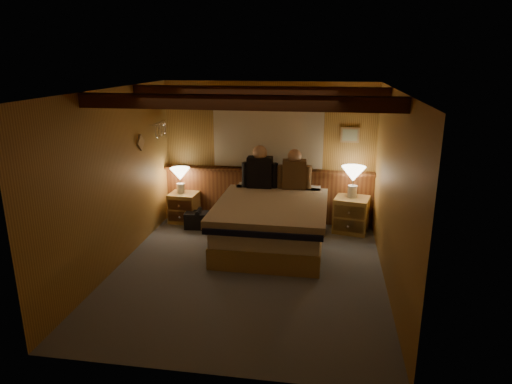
% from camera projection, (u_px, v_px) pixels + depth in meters
% --- Properties ---
extents(floor, '(4.20, 4.20, 0.00)m').
position_uv_depth(floor, '(248.00, 272.00, 6.15)').
color(floor, slate).
rests_on(floor, ground).
extents(ceiling, '(4.20, 4.20, 0.00)m').
position_uv_depth(ceiling, '(247.00, 90.00, 5.47)').
color(ceiling, '#E19C54').
rests_on(ceiling, wall_back).
extents(wall_back, '(3.60, 0.00, 3.60)m').
position_uv_depth(wall_back, '(268.00, 153.00, 7.80)').
color(wall_back, '#B18A3F').
rests_on(wall_back, floor).
extents(wall_left, '(0.00, 4.20, 4.20)m').
position_uv_depth(wall_left, '(114.00, 180.00, 6.08)').
color(wall_left, '#B18A3F').
rests_on(wall_left, floor).
extents(wall_right, '(0.00, 4.20, 4.20)m').
position_uv_depth(wall_right, '(393.00, 192.00, 5.54)').
color(wall_right, '#B18A3F').
rests_on(wall_right, floor).
extents(wall_front, '(3.60, 0.00, 3.60)m').
position_uv_depth(wall_front, '(204.00, 254.00, 3.82)').
color(wall_front, '#B18A3F').
rests_on(wall_front, floor).
extents(wainscot, '(3.60, 0.23, 0.94)m').
position_uv_depth(wainscot, '(268.00, 194.00, 7.94)').
color(wainscot, brown).
rests_on(wainscot, wall_back).
extents(curtain_window, '(2.18, 0.09, 1.11)m').
position_uv_depth(curtain_window, '(268.00, 135.00, 7.64)').
color(curtain_window, '#401E10').
rests_on(curtain_window, wall_back).
extents(ceiling_beams, '(3.60, 1.65, 0.16)m').
position_uv_depth(ceiling_beams, '(249.00, 97.00, 5.63)').
color(ceiling_beams, '#401E10').
rests_on(ceiling_beams, ceiling).
extents(coat_rail, '(0.05, 0.55, 0.24)m').
position_uv_depth(coat_rail, '(160.00, 128.00, 7.42)').
color(coat_rail, silver).
rests_on(coat_rail, wall_left).
extents(framed_print, '(0.30, 0.04, 0.25)m').
position_uv_depth(framed_print, '(350.00, 135.00, 7.48)').
color(framed_print, tan).
rests_on(framed_print, wall_back).
extents(bed, '(1.64, 2.10, 0.71)m').
position_uv_depth(bed, '(272.00, 223.00, 6.91)').
color(bed, tan).
rests_on(bed, floor).
extents(nightstand_left, '(0.49, 0.44, 0.51)m').
position_uv_depth(nightstand_left, '(184.00, 207.00, 7.96)').
color(nightstand_left, tan).
rests_on(nightstand_left, floor).
extents(nightstand_right, '(0.62, 0.58, 0.58)m').
position_uv_depth(nightstand_right, '(351.00, 215.00, 7.49)').
color(nightstand_right, tan).
rests_on(nightstand_right, floor).
extents(lamp_left, '(0.34, 0.34, 0.44)m').
position_uv_depth(lamp_left, '(180.00, 176.00, 7.83)').
color(lamp_left, silver).
rests_on(lamp_left, nightstand_left).
extents(lamp_right, '(0.39, 0.39, 0.51)m').
position_uv_depth(lamp_right, '(353.00, 176.00, 7.34)').
color(lamp_right, silver).
rests_on(lamp_right, nightstand_right).
extents(person_left, '(0.60, 0.24, 0.73)m').
position_uv_depth(person_left, '(260.00, 170.00, 7.47)').
color(person_left, black).
rests_on(person_left, bed).
extents(person_right, '(0.56, 0.25, 0.68)m').
position_uv_depth(person_right, '(294.00, 172.00, 7.41)').
color(person_right, brown).
rests_on(person_right, bed).
extents(duffel_bag, '(0.47, 0.30, 0.33)m').
position_uv_depth(duffel_bag, '(199.00, 220.00, 7.69)').
color(duffel_bag, black).
rests_on(duffel_bag, floor).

